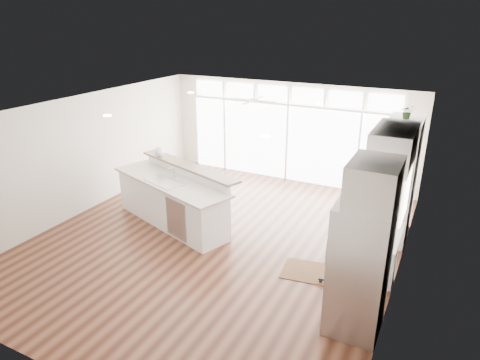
% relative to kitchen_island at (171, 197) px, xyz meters
% --- Properties ---
extents(floor, '(7.00, 8.00, 0.02)m').
position_rel_kitchen_island_xyz_m(floor, '(1.27, -0.20, -0.64)').
color(floor, '#3D1D12').
rests_on(floor, ground).
extents(ceiling, '(7.00, 8.00, 0.02)m').
position_rel_kitchen_island_xyz_m(ceiling, '(1.27, -0.20, 2.07)').
color(ceiling, white).
rests_on(ceiling, wall_back).
extents(wall_back, '(7.00, 0.04, 2.70)m').
position_rel_kitchen_island_xyz_m(wall_back, '(1.27, 3.80, 0.72)').
color(wall_back, beige).
rests_on(wall_back, floor).
extents(wall_front, '(7.00, 0.04, 2.70)m').
position_rel_kitchen_island_xyz_m(wall_front, '(1.27, -4.20, 0.72)').
color(wall_front, beige).
rests_on(wall_front, floor).
extents(wall_left, '(0.04, 8.00, 2.70)m').
position_rel_kitchen_island_xyz_m(wall_left, '(-2.23, -0.20, 0.72)').
color(wall_left, beige).
rests_on(wall_left, floor).
extents(wall_right, '(0.04, 8.00, 2.70)m').
position_rel_kitchen_island_xyz_m(wall_right, '(4.77, -0.20, 0.72)').
color(wall_right, beige).
rests_on(wall_right, floor).
extents(glass_wall, '(5.80, 0.06, 2.08)m').
position_rel_kitchen_island_xyz_m(glass_wall, '(1.27, 3.74, 0.42)').
color(glass_wall, white).
rests_on(glass_wall, wall_back).
extents(transom_row, '(5.90, 0.06, 0.40)m').
position_rel_kitchen_island_xyz_m(transom_row, '(1.27, 3.74, 1.75)').
color(transom_row, white).
rests_on(transom_row, wall_back).
extents(desk_window, '(0.04, 0.85, 0.85)m').
position_rel_kitchen_island_xyz_m(desk_window, '(4.73, 0.10, 0.92)').
color(desk_window, white).
rests_on(desk_window, wall_right).
extents(ceiling_fan, '(1.16, 1.16, 0.32)m').
position_rel_kitchen_island_xyz_m(ceiling_fan, '(0.77, 2.60, 1.85)').
color(ceiling_fan, silver).
rests_on(ceiling_fan, ceiling).
extents(recessed_lights, '(3.40, 3.00, 0.02)m').
position_rel_kitchen_island_xyz_m(recessed_lights, '(1.27, 0.00, 2.05)').
color(recessed_lights, white).
rests_on(recessed_lights, ceiling).
extents(oven_cabinet, '(0.64, 1.20, 2.50)m').
position_rel_kitchen_island_xyz_m(oven_cabinet, '(4.44, 1.60, 0.62)').
color(oven_cabinet, white).
rests_on(oven_cabinet, floor).
extents(desk_nook, '(0.72, 1.30, 0.76)m').
position_rel_kitchen_island_xyz_m(desk_nook, '(4.40, 0.10, -0.25)').
color(desk_nook, white).
rests_on(desk_nook, floor).
extents(upper_cabinets, '(0.64, 1.30, 0.64)m').
position_rel_kitchen_island_xyz_m(upper_cabinets, '(4.44, 0.10, 1.72)').
color(upper_cabinets, white).
rests_on(upper_cabinets, wall_right).
extents(refrigerator, '(0.76, 0.90, 2.00)m').
position_rel_kitchen_island_xyz_m(refrigerator, '(4.38, -1.55, 0.37)').
color(refrigerator, '#ACADB1').
rests_on(refrigerator, floor).
extents(fridge_cabinet, '(0.64, 0.90, 0.60)m').
position_rel_kitchen_island_xyz_m(fridge_cabinet, '(4.44, -1.55, 1.67)').
color(fridge_cabinet, white).
rests_on(fridge_cabinet, wall_right).
extents(framed_photos, '(0.06, 0.22, 0.80)m').
position_rel_kitchen_island_xyz_m(framed_photos, '(4.73, 0.72, 0.77)').
color(framed_photos, black).
rests_on(framed_photos, wall_right).
extents(kitchen_island, '(3.36, 2.14, 1.25)m').
position_rel_kitchen_island_xyz_m(kitchen_island, '(0.00, 0.00, 0.00)').
color(kitchen_island, white).
rests_on(kitchen_island, floor).
extents(rug, '(1.09, 0.85, 0.01)m').
position_rel_kitchen_island_xyz_m(rug, '(3.37, -0.49, -0.62)').
color(rug, '#392112').
rests_on(rug, floor).
extents(office_chair, '(0.56, 0.53, 0.94)m').
position_rel_kitchen_island_xyz_m(office_chair, '(3.92, -0.67, -0.15)').
color(office_chair, black).
rests_on(office_chair, floor).
extents(fishbowl, '(0.31, 0.31, 0.23)m').
position_rel_kitchen_island_xyz_m(fishbowl, '(-0.77, 0.69, 0.74)').
color(fishbowl, silver).
rests_on(fishbowl, kitchen_island).
extents(monitor, '(0.12, 0.48, 0.40)m').
position_rel_kitchen_island_xyz_m(monitor, '(4.32, 0.10, 0.33)').
color(monitor, black).
rests_on(monitor, desk_nook).
extents(keyboard, '(0.12, 0.32, 0.02)m').
position_rel_kitchen_island_xyz_m(keyboard, '(4.15, 0.10, 0.14)').
color(keyboard, white).
rests_on(keyboard, desk_nook).
extents(potted_plant, '(0.26, 0.29, 0.21)m').
position_rel_kitchen_island_xyz_m(potted_plant, '(4.44, 1.60, 1.98)').
color(potted_plant, '#315122').
rests_on(potted_plant, oven_cabinet).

